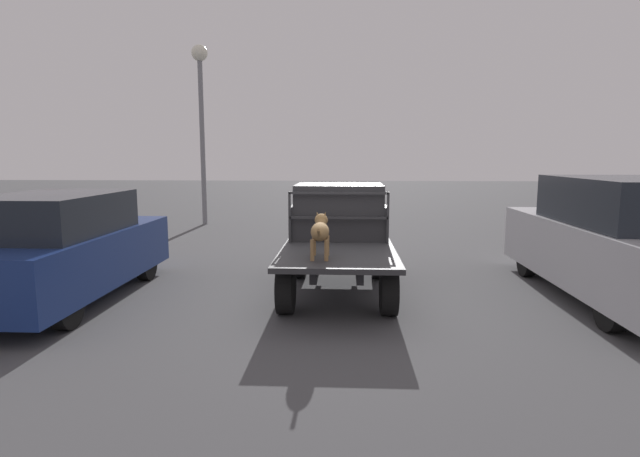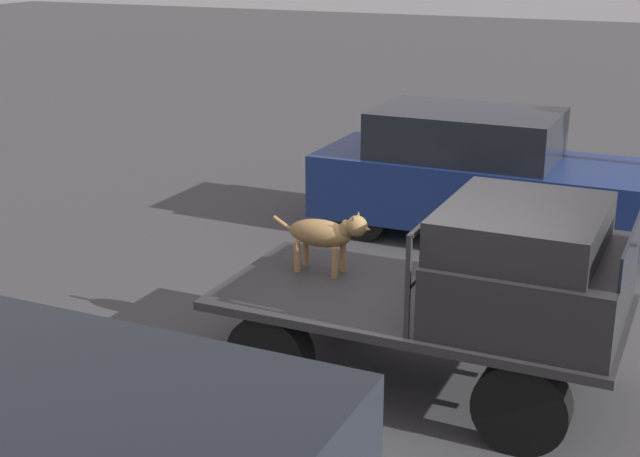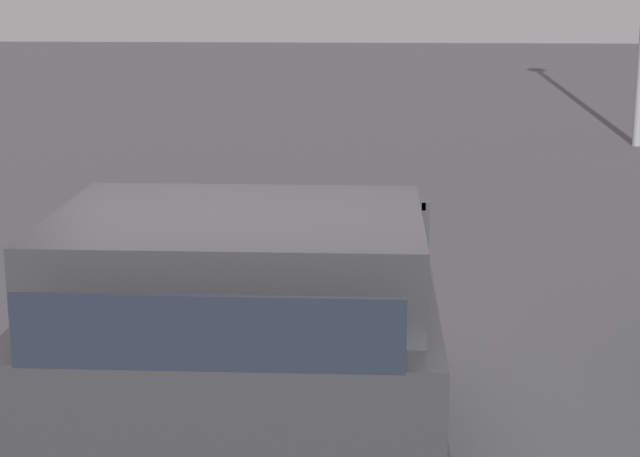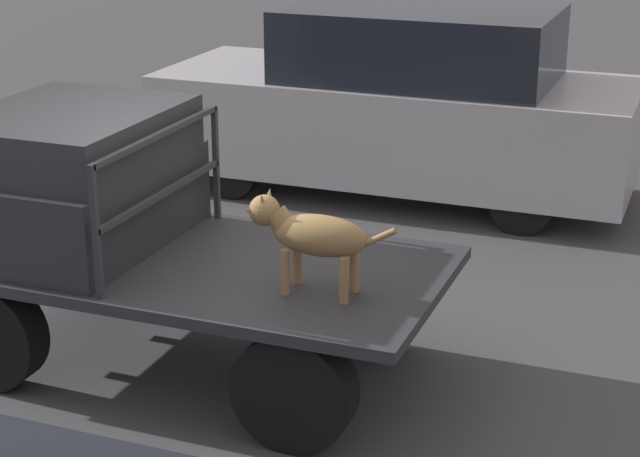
% 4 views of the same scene
% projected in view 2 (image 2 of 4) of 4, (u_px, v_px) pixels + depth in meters
% --- Properties ---
extents(ground_plane, '(80.00, 80.00, 0.00)m').
position_uv_depth(ground_plane, '(416.00, 382.00, 8.31)').
color(ground_plane, '#474749').
extents(flatbed_truck, '(3.63, 1.84, 0.84)m').
position_uv_depth(flatbed_truck, '(418.00, 323.00, 8.13)').
color(flatbed_truck, black).
rests_on(flatbed_truck, ground).
extents(truck_cab, '(1.53, 1.72, 0.98)m').
position_uv_depth(truck_cab, '(530.00, 266.00, 7.53)').
color(truck_cab, '#28282B').
rests_on(truck_cab, flatbed_truck).
extents(truck_headboard, '(0.04, 1.72, 0.89)m').
position_uv_depth(truck_headboard, '(440.00, 240.00, 7.80)').
color(truck_headboard, '#2D2D30').
rests_on(truck_headboard, flatbed_truck).
extents(dog, '(1.03, 0.27, 0.65)m').
position_uv_depth(dog, '(327.00, 234.00, 8.55)').
color(dog, '#9E7547').
rests_on(dog, flatbed_truck).
extents(parked_sedan, '(4.41, 1.81, 1.75)m').
position_uv_depth(parked_sedan, '(476.00, 175.00, 12.12)').
color(parked_sedan, black).
rests_on(parked_sedan, ground).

